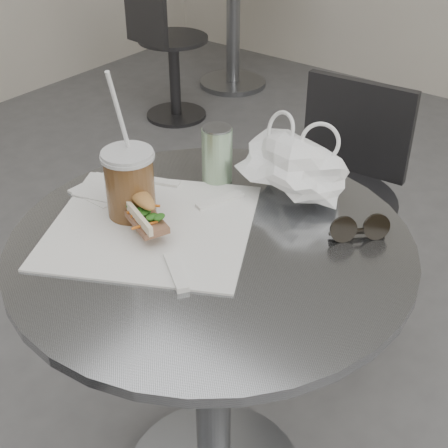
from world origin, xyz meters
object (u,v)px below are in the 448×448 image
Objects in this scene: cafe_table at (212,346)px; iced_coffee at (130,183)px; chair_far at (326,233)px; bg_chair at (169,63)px; bg_table at (233,8)px; sunglasses at (359,230)px; drink_can at (217,154)px; banh_mi at (140,209)px.

iced_coffee reaches higher than cafe_table.
cafe_table is at bearing 93.45° from chair_far.
chair_far is 1.74m from bg_chair.
bg_table is 2.67m from iced_coffee.
bg_table is (-1.60, 2.20, -0.00)m from cafe_table.
chair_far reaches higher than bg_table.
sunglasses is (0.22, 0.17, 0.29)m from cafe_table.
cafe_table is 0.98× the size of chair_far.
bg_table is 5.98× the size of drink_can.
banh_mi is (1.47, -2.25, 0.31)m from bg_table.
chair_far is at bearing 86.29° from drink_can.
cafe_table reaches higher than bg_chair.
drink_can reaches higher than bg_chair.
iced_coffee is at bearing 178.54° from banh_mi.
cafe_table is 7.88× the size of sunglasses.
cafe_table is 0.39m from iced_coffee.
bg_chair is at bearing -86.86° from bg_table.
banh_mi is 0.76× the size of iced_coffee.
bg_chair is 2.30× the size of iced_coffee.
sunglasses reaches higher than bg_table.
cafe_table is 6.14× the size of drink_can.
bg_chair is (-1.47, 0.93, -0.04)m from chair_far.
banh_mi reaches higher than bg_chair.
banh_mi is at bearing -43.65° from bg_chair.
drink_can is at bearing 125.18° from cafe_table.
banh_mi reaches higher than cafe_table.
chair_far is 6.29× the size of drink_can.
sunglasses reaches higher than chair_far.
drink_can is (1.44, -1.41, 0.49)m from bg_chair.
cafe_table is 0.34m from banh_mi.
bg_table is 2.52m from drink_can.
cafe_table is 2.24m from bg_chair.
bg_chair is 7.13× the size of sunglasses.
iced_coffee is 0.44m from sunglasses.
bg_chair is (-1.57, 1.60, -0.16)m from cafe_table.
drink_can is (-0.35, 0.01, 0.04)m from sunglasses.
bg_table is at bearing 98.40° from bg_chair.
cafe_table is 2.55× the size of iced_coffee.
bg_chair is at bearing 153.94° from banh_mi.
sunglasses is at bearing 38.39° from cafe_table.
cafe_table is 3.37× the size of banh_mi.
bg_table is 0.95× the size of chair_far.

